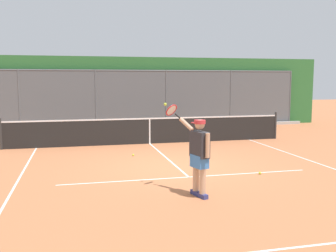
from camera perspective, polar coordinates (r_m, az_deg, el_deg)
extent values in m
plane|color=#B76B42|center=(10.48, 1.29, -6.08)|extent=(60.00, 60.00, 0.00)
cube|color=white|center=(5.79, 15.50, -17.36)|extent=(8.00, 0.05, 0.01)
cube|color=white|center=(9.41, 3.11, -7.59)|extent=(6.24, 0.05, 0.01)
cube|color=white|center=(11.56, 21.87, -5.34)|extent=(0.05, 9.18, 0.01)
cube|color=white|center=(9.57, -21.60, -7.82)|extent=(0.05, 9.18, 0.01)
cube|color=white|center=(11.78, -0.42, -4.61)|extent=(0.05, 5.05, 0.01)
cylinder|color=#565B60|center=(21.50, 17.73, 4.08)|extent=(0.07, 0.07, 2.83)
cylinder|color=#565B60|center=(19.95, 9.30, 4.12)|extent=(0.07, 0.07, 2.83)
cylinder|color=#565B60|center=(18.89, -0.30, 4.06)|extent=(0.07, 0.07, 2.83)
cylinder|color=#565B60|center=(18.41, -10.71, 3.87)|extent=(0.07, 0.07, 2.83)
cylinder|color=#565B60|center=(18.55, -21.31, 3.54)|extent=(0.07, 0.07, 2.83)
cylinder|color=#565B60|center=(18.55, -5.49, 8.23)|extent=(17.05, 0.05, 0.05)
cube|color=#565B60|center=(18.57, -5.44, 3.98)|extent=(17.05, 0.02, 2.83)
cube|color=#2D6B33|center=(19.20, -5.73, 5.01)|extent=(20.05, 0.90, 3.46)
cube|color=#ADADA8|center=(18.51, -5.31, -0.19)|extent=(18.05, 0.18, 0.15)
cylinder|color=#2D2D2D|center=(15.91, 15.71, 0.08)|extent=(0.09, 0.09, 1.07)
cylinder|color=#2D2D2D|center=(14.11, -23.68, -1.09)|extent=(0.09, 0.09, 1.07)
cube|color=black|center=(14.15, -2.75, -0.82)|extent=(10.18, 0.02, 0.91)
cube|color=white|center=(14.09, -2.76, 1.12)|extent=(10.18, 0.04, 0.05)
cube|color=white|center=(14.15, -2.75, -0.82)|extent=(0.05, 0.04, 0.91)
cube|color=navy|center=(7.82, 5.16, -10.31)|extent=(0.18, 0.28, 0.09)
cylinder|color=tan|center=(7.71, 5.19, -7.43)|extent=(0.13, 0.13, 0.72)
cube|color=navy|center=(8.02, 4.16, -9.87)|extent=(0.18, 0.28, 0.09)
cylinder|color=tan|center=(7.91, 4.19, -7.06)|extent=(0.13, 0.13, 0.72)
cube|color=#3D7AC6|center=(7.75, 4.71, -5.23)|extent=(0.31, 0.42, 0.26)
cube|color=#2D2D33|center=(7.68, 4.73, -2.75)|extent=(0.32, 0.48, 0.52)
cylinder|color=tan|center=(7.45, 5.92, -2.90)|extent=(0.08, 0.08, 0.48)
cylinder|color=tan|center=(7.95, 2.77, 0.24)|extent=(0.27, 0.34, 0.28)
sphere|color=tan|center=(7.62, 4.76, 0.22)|extent=(0.20, 0.20, 0.20)
cylinder|color=red|center=(7.62, 4.76, 0.63)|extent=(0.28, 0.28, 0.07)
cube|color=red|center=(7.71, 4.31, 0.49)|extent=(0.21, 0.22, 0.02)
cylinder|color=black|center=(8.08, 1.51, 1.44)|extent=(0.12, 0.16, 0.13)
torus|color=red|center=(8.20, 0.51, 2.38)|extent=(0.35, 0.32, 0.26)
cylinder|color=silver|center=(8.20, 0.51, 2.38)|extent=(0.28, 0.26, 0.21)
sphere|color=#C1D138|center=(8.31, -0.41, 3.26)|extent=(0.07, 0.07, 0.07)
sphere|color=#C1D138|center=(11.97, -5.22, -4.31)|extent=(0.07, 0.07, 0.07)
sphere|color=#CCDB33|center=(9.92, 13.55, -6.83)|extent=(0.07, 0.07, 0.07)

